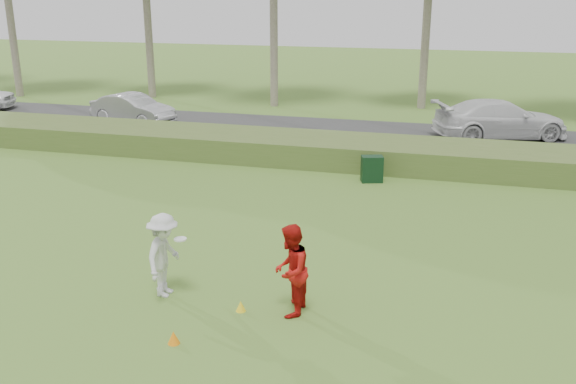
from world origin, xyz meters
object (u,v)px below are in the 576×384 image
(player_red, at_px, (291,270))
(car_mid, at_px, (133,109))
(cone_yellow, at_px, (241,306))
(cone_orange, at_px, (174,337))
(car_right, at_px, (500,119))
(player_white, at_px, (164,255))
(utility_cabinet, at_px, (372,169))

(player_red, bearing_deg, car_mid, -143.26)
(cone_yellow, height_order, car_mid, car_mid)
(cone_orange, height_order, car_right, car_right)
(player_white, bearing_deg, car_right, -24.14)
(utility_cabinet, xyz_separation_m, car_mid, (-12.50, 6.49, 0.32))
(player_red, xyz_separation_m, cone_orange, (-1.80, -1.70, -0.83))
(player_white, xyz_separation_m, car_right, (7.52, 17.46, -0.03))
(utility_cabinet, bearing_deg, player_white, -125.18)
(cone_yellow, bearing_deg, car_right, 72.17)
(player_red, bearing_deg, player_white, -92.39)
(player_red, height_order, cone_orange, player_red)
(player_red, xyz_separation_m, utility_cabinet, (0.25, 9.72, -0.51))
(cone_yellow, xyz_separation_m, utility_cabinet, (1.26, 9.90, 0.34))
(utility_cabinet, xyz_separation_m, car_right, (4.44, 7.84, 0.44))
(car_right, bearing_deg, player_white, 135.41)
(player_white, height_order, cone_orange, player_white)
(player_white, relative_size, cone_orange, 7.30)
(player_white, xyz_separation_m, player_red, (2.82, -0.10, 0.03))
(player_white, height_order, car_mid, player_white)
(player_white, bearing_deg, cone_orange, -151.42)
(cone_orange, distance_m, utility_cabinet, 11.61)
(utility_cabinet, bearing_deg, cone_orange, -117.66)
(utility_cabinet, bearing_deg, cone_yellow, -114.74)
(player_red, distance_m, cone_yellow, 1.33)
(car_mid, height_order, car_right, car_right)
(player_red, relative_size, car_mid, 0.45)
(cone_orange, relative_size, cone_yellow, 1.12)
(cone_orange, xyz_separation_m, car_right, (6.50, 19.26, 0.76))
(cone_orange, distance_m, car_mid, 20.75)
(player_white, xyz_separation_m, car_mid, (-9.43, 16.11, -0.16))
(car_mid, bearing_deg, cone_orange, -135.19)
(utility_cabinet, height_order, car_right, car_right)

